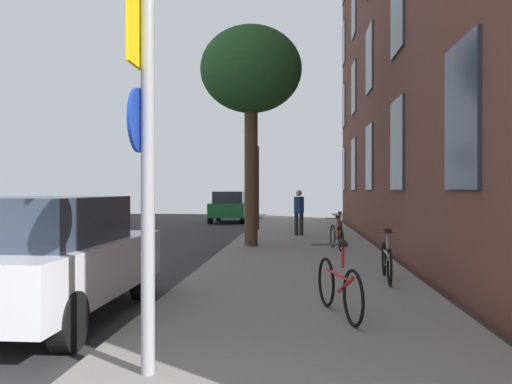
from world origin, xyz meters
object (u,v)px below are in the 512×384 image
object	(u,v)px
car_0	(48,257)
tree_near	(251,72)
bicycle_1	(387,260)
bicycle_2	(337,236)
car_1	(230,206)
bicycle_3	(339,228)
bicycle_0	(339,286)
pedestrian_0	(299,209)
traffic_light	(255,172)
sign_post	(145,143)

from	to	relation	value
car_0	tree_near	bearing A→B (deg)	76.99
bicycle_1	bicycle_2	bearing A→B (deg)	96.15
bicycle_1	car_1	size ratio (longest dim) A/B	0.40
bicycle_3	car_1	xyz separation A→B (m)	(-4.94, 10.17, 0.38)
bicycle_0	pedestrian_0	world-z (taller)	pedestrian_0
traffic_light	bicycle_2	size ratio (longest dim) A/B	1.98
car_1	sign_post	bearing A→B (deg)	-84.35
traffic_light	bicycle_3	xyz separation A→B (m)	(3.09, -3.75, -1.96)
traffic_light	bicycle_1	distance (m)	12.28
bicycle_2	traffic_light	bearing A→B (deg)	112.13
bicycle_1	car_0	xyz separation A→B (m)	(-4.82, -2.76, 0.37)
bicycle_2	car_0	xyz separation A→B (m)	(-4.30, -7.61, 0.37)
bicycle_1	pedestrian_0	size ratio (longest dim) A/B	1.07
car_1	pedestrian_0	bearing A→B (deg)	-67.83
bicycle_2	bicycle_1	bearing A→B (deg)	-83.85
pedestrian_0	car_0	size ratio (longest dim) A/B	0.38
bicycle_3	pedestrian_0	distance (m)	1.92
traffic_light	car_1	distance (m)	6.87
bicycle_3	car_1	bearing A→B (deg)	115.94
tree_near	pedestrian_0	world-z (taller)	tree_near
pedestrian_0	tree_near	bearing A→B (deg)	-110.69
sign_post	bicycle_2	world-z (taller)	sign_post
sign_post	bicycle_3	bearing A→B (deg)	78.26
sign_post	car_1	size ratio (longest dim) A/B	0.84
tree_near	bicycle_2	size ratio (longest dim) A/B	3.70
bicycle_2	bicycle_3	world-z (taller)	bicycle_2
traffic_light	tree_near	world-z (taller)	tree_near
tree_near	bicycle_2	distance (m)	5.23
tree_near	car_1	world-z (taller)	tree_near
traffic_light	bicycle_0	size ratio (longest dim) A/B	1.97
bicycle_3	bicycle_2	bearing A→B (deg)	-95.80
bicycle_2	car_0	bearing A→B (deg)	-119.49
car_0	pedestrian_0	bearing A→B (deg)	74.60
bicycle_0	bicycle_1	world-z (taller)	bicycle_0
sign_post	bicycle_1	world-z (taller)	sign_post
car_1	bicycle_1	bearing A→B (deg)	-74.09
sign_post	tree_near	world-z (taller)	tree_near
tree_near	bicycle_0	world-z (taller)	tree_near
bicycle_0	tree_near	bearing A→B (deg)	102.73
pedestrian_0	sign_post	bearing A→B (deg)	-95.45
traffic_light	bicycle_3	world-z (taller)	traffic_light
bicycle_1	car_1	world-z (taller)	car_1
bicycle_2	car_1	size ratio (longest dim) A/B	0.40
bicycle_0	car_0	xyz separation A→B (m)	(-3.79, -0.09, 0.35)
pedestrian_0	bicycle_0	bearing A→B (deg)	-87.62
bicycle_1	car_0	size ratio (longest dim) A/B	0.41
tree_near	bicycle_1	distance (m)	7.79
tree_near	bicycle_0	xyz separation A→B (m)	(1.86, -8.24, -4.58)
bicycle_1	car_0	world-z (taller)	car_0
tree_near	bicycle_0	size ratio (longest dim) A/B	3.69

